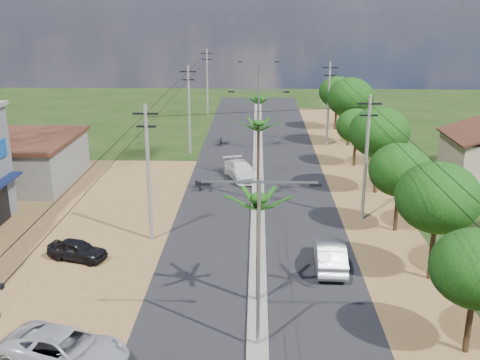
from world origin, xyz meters
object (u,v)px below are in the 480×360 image
at_px(car_silver_mid, 330,255).
at_px(car_parked_dark, 77,250).
at_px(car_parked_silver, 65,350).
at_px(car_white_far, 241,171).

distance_m(car_silver_mid, car_parked_dark, 15.16).
bearing_deg(car_parked_dark, car_silver_mid, -76.21).
bearing_deg(car_silver_mid, car_parked_silver, 40.22).
bearing_deg(car_parked_silver, car_parked_dark, 31.13).
height_order(car_silver_mid, car_parked_dark, car_silver_mid).
xyz_separation_m(car_white_far, car_parked_dark, (-9.42, -16.63, -0.13)).
xyz_separation_m(car_silver_mid, car_white_far, (-5.73, 17.23, -0.04)).
height_order(car_white_far, car_parked_dark, car_white_far).
xyz_separation_m(car_parked_silver, car_parked_dark, (-2.70, 10.35, -0.15)).
bearing_deg(car_parked_silver, car_white_far, 2.51).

